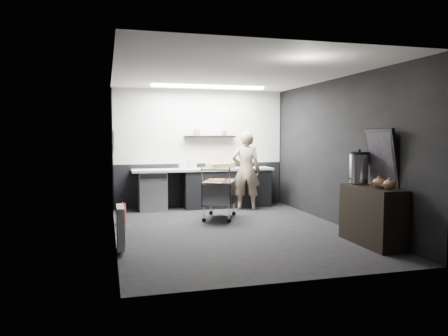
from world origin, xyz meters
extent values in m
plane|color=black|center=(0.00, 0.00, 0.00)|extent=(5.50, 5.50, 0.00)
plane|color=white|center=(0.00, 0.00, 2.70)|extent=(5.50, 5.50, 0.00)
plane|color=black|center=(0.00, 2.75, 1.35)|extent=(5.50, 0.00, 5.50)
plane|color=black|center=(0.00, -2.75, 1.35)|extent=(5.50, 0.00, 5.50)
plane|color=black|center=(-2.00, 0.00, 1.35)|extent=(0.00, 5.50, 5.50)
plane|color=black|center=(2.00, 0.00, 1.35)|extent=(0.00, 5.50, 5.50)
cube|color=silver|center=(0.00, 2.73, 1.85)|extent=(3.95, 0.02, 1.70)
cube|color=black|center=(0.00, 2.73, 0.50)|extent=(3.95, 0.02, 1.00)
cube|color=black|center=(0.20, 2.62, 1.62)|extent=(1.20, 0.22, 0.04)
cylinder|color=silver|center=(1.40, 2.72, 2.15)|extent=(0.20, 0.03, 0.20)
cube|color=white|center=(-1.98, 1.30, 1.55)|extent=(0.02, 0.30, 0.40)
cube|color=red|center=(-1.98, 1.30, 1.62)|extent=(0.02, 0.22, 0.10)
cube|color=silver|center=(-1.94, -0.90, 0.35)|extent=(0.10, 0.50, 0.60)
cube|color=white|center=(0.00, 1.85, 2.67)|extent=(2.40, 0.20, 0.04)
cube|color=black|center=(0.55, 2.42, 0.42)|extent=(2.00, 0.56, 0.85)
cube|color=silver|center=(0.00, 2.42, 0.88)|extent=(3.20, 0.60, 0.05)
cube|color=#9EA0A5|center=(-1.15, 2.42, 0.42)|extent=(0.60, 0.58, 0.85)
cube|color=black|center=(-1.15, 2.12, 0.78)|extent=(0.56, 0.02, 0.10)
imported|color=beige|center=(0.87, 1.97, 0.87)|extent=(0.74, 0.61, 1.74)
cube|color=silver|center=(0.03, 1.07, 0.31)|extent=(0.85, 1.01, 0.02)
cube|color=silver|center=(-0.24, 1.07, 0.53)|extent=(0.36, 0.80, 0.46)
cube|color=silver|center=(0.30, 1.07, 0.53)|extent=(0.36, 0.80, 0.46)
cube|color=silver|center=(0.03, 0.65, 0.53)|extent=(0.52, 0.24, 0.46)
cube|color=silver|center=(0.03, 1.49, 0.53)|extent=(0.52, 0.24, 0.46)
cylinder|color=silver|center=(-0.21, 0.68, 0.17)|extent=(0.02, 0.02, 0.30)
cylinder|color=silver|center=(0.27, 0.68, 0.17)|extent=(0.02, 0.02, 0.30)
cylinder|color=silver|center=(-0.21, 1.46, 0.17)|extent=(0.02, 0.02, 0.30)
cylinder|color=silver|center=(0.27, 1.46, 0.17)|extent=(0.02, 0.02, 0.30)
cylinder|color=green|center=(0.03, 0.59, 1.02)|extent=(0.53, 0.25, 0.03)
cube|color=#8D5C3B|center=(-0.09, 1.17, 0.52)|extent=(0.34, 0.38, 0.39)
cube|color=#8D5C3B|center=(0.17, 0.95, 0.50)|extent=(0.32, 0.35, 0.35)
cylinder|color=black|center=(-0.21, 0.68, 0.04)|extent=(0.09, 0.06, 0.08)
cylinder|color=black|center=(-0.21, 1.46, 0.04)|extent=(0.09, 0.06, 0.08)
cylinder|color=black|center=(0.27, 0.68, 0.04)|extent=(0.09, 0.06, 0.08)
cylinder|color=black|center=(0.27, 1.46, 0.04)|extent=(0.09, 0.06, 0.08)
cube|color=black|center=(1.76, -1.50, 0.44)|extent=(0.44, 1.18, 0.88)
cylinder|color=silver|center=(1.76, -1.11, 1.13)|extent=(0.29, 0.29, 0.45)
cylinder|color=black|center=(1.76, -1.11, 1.38)|extent=(0.29, 0.29, 0.04)
sphere|color=black|center=(1.76, -1.11, 1.41)|extent=(0.05, 0.05, 0.05)
ellipsoid|color=brown|center=(1.76, -1.65, 0.96)|extent=(0.18, 0.18, 0.14)
ellipsoid|color=brown|center=(1.76, -1.89, 0.96)|extent=(0.18, 0.18, 0.14)
cube|color=black|center=(1.94, -1.45, 1.33)|extent=(0.20, 0.69, 0.88)
cube|color=black|center=(1.92, -1.45, 1.33)|extent=(0.14, 0.59, 0.76)
cylinder|color=red|center=(-1.85, 1.06, 0.20)|extent=(0.13, 0.13, 0.36)
cone|color=black|center=(-1.85, 1.06, 0.40)|extent=(0.09, 0.09, 0.05)
cylinder|color=black|center=(-1.85, 1.06, 0.44)|extent=(0.03, 0.03, 0.05)
cube|color=olive|center=(0.38, 2.37, 0.96)|extent=(0.63, 0.52, 0.11)
cylinder|color=white|center=(-0.26, 2.42, 1.01)|extent=(0.22, 0.22, 0.22)
cube|color=silver|center=(-0.48, 2.37, 0.97)|extent=(0.18, 0.14, 0.14)
camera|label=1|loc=(-2.11, -7.22, 1.67)|focal=35.00mm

